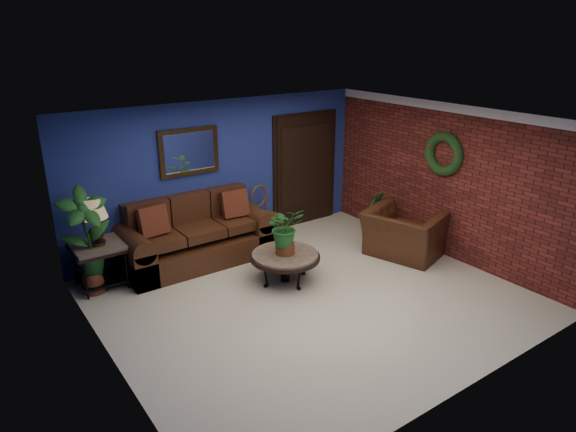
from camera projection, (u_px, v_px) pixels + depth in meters
floor at (310, 297)px, 7.27m from camera, size 5.50×5.50×0.00m
wall_back at (222, 174)px, 8.76m from camera, size 5.50×0.04×2.50m
wall_left at (103, 266)px, 5.35m from camera, size 0.04×5.00×2.50m
wall_right_brick at (446, 181)px, 8.33m from camera, size 0.04×5.00×2.50m
ceiling at (313, 121)px, 6.41m from camera, size 5.50×5.00×0.02m
crown_molding at (452, 108)px, 7.91m from camera, size 0.03×5.00×0.14m
wall_mirror at (189, 152)px, 8.24m from camera, size 1.02×0.06×0.77m
closet_door at (305, 170)px, 9.75m from camera, size 1.44×0.06×2.18m
wreath at (444, 154)px, 8.18m from camera, size 0.16×0.72×0.72m
sofa at (195, 240)px, 8.34m from camera, size 2.41×1.04×1.09m
coffee_table at (285, 257)px, 7.62m from camera, size 1.04×1.04×0.45m
end_table at (99, 254)px, 7.42m from camera, size 0.73×0.73×0.67m
table_lamp at (93, 216)px, 7.22m from camera, size 0.40×0.40×0.66m
side_chair at (264, 210)px, 9.02m from camera, size 0.53×0.53×1.02m
armchair at (404, 233)px, 8.50m from camera, size 1.36×1.46×0.78m
coffee_plant at (285, 229)px, 7.47m from camera, size 0.62×0.57×0.72m
floor_plant at (373, 212)px, 9.32m from camera, size 0.46×0.41×0.85m
tall_plant at (87, 237)px, 7.15m from camera, size 0.69×0.47×1.57m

